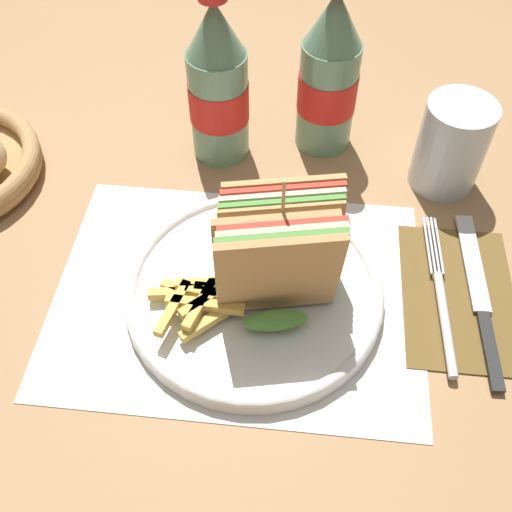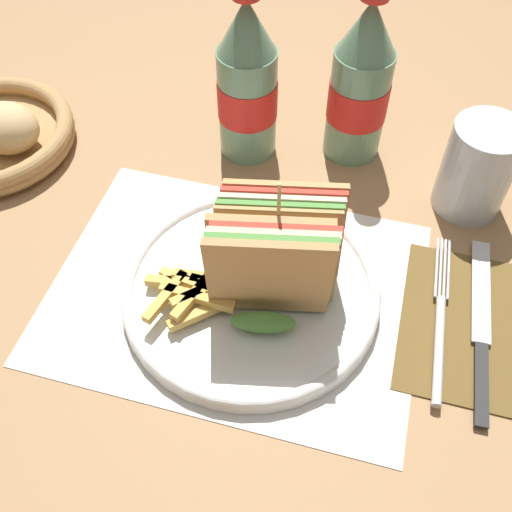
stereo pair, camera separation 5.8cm
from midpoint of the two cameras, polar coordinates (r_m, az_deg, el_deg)
name	(u,v)px [view 2 (the right image)]	position (r m, az deg, el deg)	size (l,w,h in m)	color
ground_plane	(275,300)	(0.60, 4.57, -4.43)	(4.00, 4.00, 0.00)	#9E754C
placemat	(235,292)	(0.60, 0.78, -3.60)	(0.37, 0.27, 0.00)	silver
plate_main	(251,290)	(0.59, 2.30, -3.43)	(0.26, 0.26, 0.02)	white
club_sandwich	(274,257)	(0.54, 4.83, -0.31)	(0.12, 0.11, 0.15)	tan
fries_pile	(195,292)	(0.57, -2.96, -3.64)	(0.11, 0.07, 0.02)	gold
napkin	(459,322)	(0.62, 21.37, -6.10)	(0.11, 0.17, 0.00)	brown
fork	(440,331)	(0.60, 19.78, -6.90)	(0.02, 0.19, 0.01)	silver
knife	(481,327)	(0.62, 23.21, -6.43)	(0.02, 0.21, 0.00)	black
coke_bottle_near	(247,84)	(0.69, 1.65, 15.93)	(0.07, 0.07, 0.22)	slate
coke_bottle_far	(360,85)	(0.70, 12.32, 15.49)	(0.07, 0.07, 0.22)	slate
glass_near	(476,173)	(0.70, 22.47, 7.20)	(0.08, 0.08, 0.11)	silver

